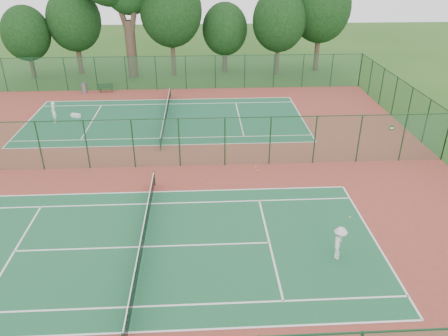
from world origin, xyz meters
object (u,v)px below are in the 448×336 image
at_px(player_near, 339,243).
at_px(player_far, 54,112).
at_px(kit_bag, 76,115).
at_px(trash_bin, 84,88).
at_px(bench, 106,88).

relative_size(player_near, player_far, 0.98).
bearing_deg(kit_bag, player_far, -121.47).
relative_size(player_near, trash_bin, 1.72).
distance_m(bench, kit_bag, 7.39).
bearing_deg(trash_bin, player_far, -94.26).
relative_size(player_near, kit_bag, 2.07).
xyz_separation_m(trash_bin, bench, (2.18, 0.05, -0.03)).
bearing_deg(player_near, bench, 53.05).
distance_m(player_near, kit_bag, 26.91).
height_order(player_far, trash_bin, player_far).
distance_m(player_far, bench, 8.79).
relative_size(player_near, bench, 1.13).
xyz_separation_m(player_near, trash_bin, (-18.43, 27.59, -0.37)).
relative_size(trash_bin, kit_bag, 1.21).
bearing_deg(bench, trash_bin, 174.47).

